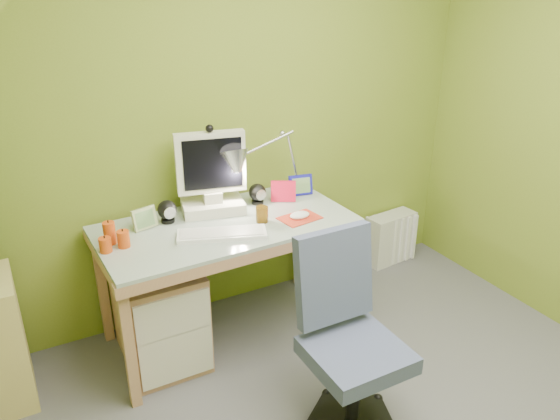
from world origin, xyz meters
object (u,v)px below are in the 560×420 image
radiator (390,238)px  desk_lamp (283,149)px  task_chair (356,354)px  monitor (211,166)px  desk (228,281)px

radiator → desk_lamp: bearing=179.4°
task_chair → radiator: task_chair is taller
desk_lamp → monitor: bearing=174.6°
task_chair → desk_lamp: bearing=78.2°
task_chair → radiator: bearing=45.6°
desk_lamp → radiator: size_ratio=1.63×
desk → desk_lamp: (0.45, 0.18, 0.67)m
desk → monitor: 0.66m
desk → desk_lamp: bearing=19.9°
task_chair → radiator: (1.18, 1.20, -0.24)m
desk → desk_lamp: size_ratio=2.25×
radiator → task_chair: bearing=-140.5°
desk_lamp → task_chair: 1.29m
desk → task_chair: bearing=-78.9°
desk_lamp → task_chair: desk_lamp is taller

